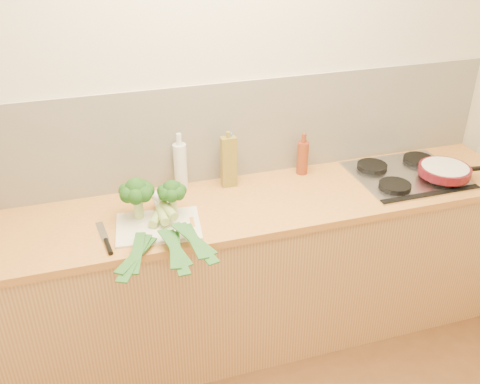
# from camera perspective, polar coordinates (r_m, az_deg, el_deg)

# --- Properties ---
(room_shell) EXTENTS (3.50, 3.50, 3.50)m
(room_shell) POSITION_cam_1_polar(r_m,az_deg,el_deg) (2.84, -2.72, 6.30)
(room_shell) COLOR beige
(room_shell) RESTS_ON ground
(counter) EXTENTS (3.20, 0.62, 0.90)m
(counter) POSITION_cam_1_polar(r_m,az_deg,el_deg) (2.96, -0.94, -8.76)
(counter) COLOR tan
(counter) RESTS_ON ground
(gas_hob) EXTENTS (0.58, 0.50, 0.04)m
(gas_hob) POSITION_cam_1_polar(r_m,az_deg,el_deg) (3.10, 17.41, 1.82)
(gas_hob) COLOR silver
(gas_hob) RESTS_ON counter
(chopping_board) EXTENTS (0.42, 0.33, 0.01)m
(chopping_board) POSITION_cam_1_polar(r_m,az_deg,el_deg) (2.55, -8.70, -3.64)
(chopping_board) COLOR white
(chopping_board) RESTS_ON counter
(broccoli_left) EXTENTS (0.17, 0.17, 0.21)m
(broccoli_left) POSITION_cam_1_polar(r_m,az_deg,el_deg) (2.55, -10.99, 0.05)
(broccoli_left) COLOR #A5BA6D
(broccoli_left) RESTS_ON chopping_board
(broccoli_right) EXTENTS (0.14, 0.14, 0.18)m
(broccoli_right) POSITION_cam_1_polar(r_m,az_deg,el_deg) (2.56, -7.29, 0.03)
(broccoli_right) COLOR #A5BA6D
(broccoli_right) RESTS_ON chopping_board
(leek_front) EXTENTS (0.36, 0.67, 0.04)m
(leek_front) POSITION_cam_1_polar(r_m,az_deg,el_deg) (2.53, -9.19, -3.24)
(leek_front) COLOR white
(leek_front) RESTS_ON chopping_board
(leek_mid) EXTENTS (0.10, 0.66, 0.04)m
(leek_mid) POSITION_cam_1_polar(r_m,az_deg,el_deg) (2.48, -7.94, -3.33)
(leek_mid) COLOR white
(leek_mid) RESTS_ON chopping_board
(leek_back) EXTENTS (0.19, 0.65, 0.04)m
(leek_back) POSITION_cam_1_polar(r_m,az_deg,el_deg) (2.48, -6.92, -2.76)
(leek_back) COLOR white
(leek_back) RESTS_ON chopping_board
(chefs_knife) EXTENTS (0.06, 0.29, 0.02)m
(chefs_knife) POSITION_cam_1_polar(r_m,az_deg,el_deg) (2.48, -14.02, -5.28)
(chefs_knife) COLOR silver
(chefs_knife) RESTS_ON counter
(skillet) EXTENTS (0.41, 0.28, 0.05)m
(skillet) POSITION_cam_1_polar(r_m,az_deg,el_deg) (3.10, 21.03, 2.19)
(skillet) COLOR #530D15
(skillet) RESTS_ON gas_hob
(oil_tin) EXTENTS (0.08, 0.05, 0.31)m
(oil_tin) POSITION_cam_1_polar(r_m,az_deg,el_deg) (2.81, -1.21, 3.28)
(oil_tin) COLOR olive
(oil_tin) RESTS_ON counter
(glass_bottle) EXTENTS (0.07, 0.07, 0.31)m
(glass_bottle) POSITION_cam_1_polar(r_m,az_deg,el_deg) (2.81, -6.37, 2.81)
(glass_bottle) COLOR silver
(glass_bottle) RESTS_ON counter
(amber_bottle) EXTENTS (0.06, 0.06, 0.24)m
(amber_bottle) POSITION_cam_1_polar(r_m,az_deg,el_deg) (2.98, 6.70, 3.72)
(amber_bottle) COLOR maroon
(amber_bottle) RESTS_ON counter
(water_bottle) EXTENTS (0.08, 0.08, 0.27)m
(water_bottle) POSITION_cam_1_polar(r_m,az_deg,el_deg) (2.85, -1.08, 2.99)
(water_bottle) COLOR silver
(water_bottle) RESTS_ON counter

